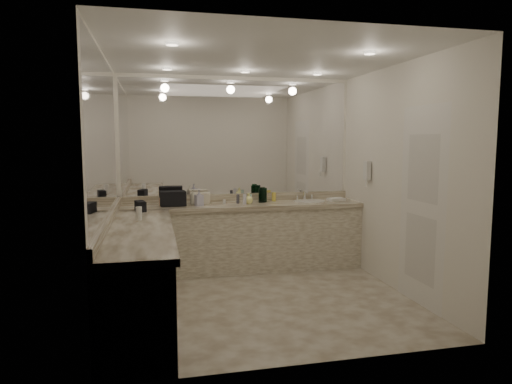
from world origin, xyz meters
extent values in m
plane|color=beige|center=(0.00, 0.00, 0.00)|extent=(3.20, 3.20, 0.00)
plane|color=white|center=(0.00, 0.00, 2.60)|extent=(3.20, 3.20, 0.00)
cube|color=white|center=(0.00, 1.50, 1.30)|extent=(3.20, 0.02, 2.60)
cube|color=white|center=(-1.60, 0.00, 1.30)|extent=(0.02, 3.00, 2.60)
cube|color=white|center=(1.60, 0.00, 1.30)|extent=(0.02, 3.00, 2.60)
cube|color=silver|center=(0.00, 1.20, 0.42)|extent=(3.20, 0.60, 0.84)
cube|color=beige|center=(0.00, 1.19, 0.87)|extent=(3.20, 0.64, 0.06)
cube|color=silver|center=(-1.30, -0.30, 0.42)|extent=(0.60, 2.40, 0.84)
cube|color=beige|center=(-1.29, -0.30, 0.87)|extent=(0.64, 2.42, 0.06)
cube|color=beige|center=(0.00, 1.48, 0.95)|extent=(3.20, 0.04, 0.10)
cube|color=beige|center=(-1.58, 0.00, 0.95)|extent=(0.04, 3.00, 0.10)
cube|color=white|center=(0.00, 1.49, 1.77)|extent=(3.12, 0.01, 1.55)
cube|color=white|center=(-1.59, 0.00, 1.77)|extent=(0.01, 2.92, 1.55)
cylinder|color=white|center=(0.95, 1.20, 0.90)|extent=(0.44, 0.44, 0.03)
cube|color=silver|center=(0.95, 1.41, 0.97)|extent=(0.24, 0.16, 0.14)
cube|color=white|center=(1.56, 0.70, 1.35)|extent=(0.06, 0.10, 0.24)
cube|color=white|center=(1.59, -0.50, 1.05)|extent=(0.02, 0.82, 2.10)
cube|color=black|center=(-0.90, 1.17, 0.99)|extent=(0.34, 0.23, 0.18)
cube|color=black|center=(-1.30, 0.82, 0.96)|extent=(0.15, 0.24, 0.12)
cube|color=beige|center=(-0.54, 1.29, 0.97)|extent=(0.27, 0.19, 0.15)
cube|color=white|center=(1.34, 1.18, 0.92)|extent=(0.25, 0.19, 0.04)
cylinder|color=white|center=(-1.30, 0.17, 0.97)|extent=(0.06, 0.06, 0.15)
imported|color=silver|center=(-0.65, 1.22, 1.00)|extent=(0.10, 0.10, 0.20)
imported|color=#B6B3CB|center=(-0.58, 1.11, 1.01)|extent=(0.12, 0.12, 0.21)
imported|color=#FFFD93|center=(0.09, 1.15, 0.97)|extent=(0.15, 0.15, 0.15)
cylinder|color=#0B4220|center=(0.28, 1.25, 0.99)|extent=(0.07, 0.07, 0.19)
cylinder|color=#0B4220|center=(0.33, 1.28, 1.00)|extent=(0.07, 0.07, 0.19)
cylinder|color=#0B4220|center=(0.32, 1.35, 1.00)|extent=(0.07, 0.07, 0.20)
cylinder|color=#0B4220|center=(0.29, 1.25, 1.00)|extent=(0.07, 0.07, 0.21)
cylinder|color=#E57F66|center=(-0.93, 1.18, 0.94)|extent=(0.06, 0.06, 0.08)
cylinder|color=silver|center=(0.02, 1.12, 0.97)|extent=(0.05, 0.05, 0.13)
cylinder|color=#E0B28C|center=(-1.06, 1.22, 0.95)|extent=(0.05, 0.05, 0.11)
cylinder|color=#F2D84C|center=(0.48, 1.35, 0.96)|extent=(0.06, 0.06, 0.12)
cylinder|color=silver|center=(-0.64, 1.25, 0.95)|extent=(0.05, 0.05, 0.10)
cylinder|color=#3F3F4C|center=(-0.05, 1.23, 0.96)|extent=(0.04, 0.04, 0.12)
cylinder|color=white|center=(-0.23, 1.22, 0.93)|extent=(0.04, 0.04, 0.06)
cylinder|color=silver|center=(0.12, 1.21, 0.96)|extent=(0.04, 0.04, 0.12)
camera|label=1|loc=(-1.14, -4.71, 1.74)|focal=32.00mm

